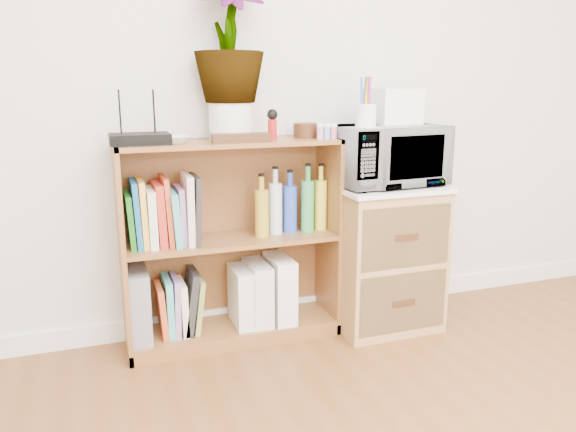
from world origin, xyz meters
name	(u,v)px	position (x,y,z in m)	size (l,w,h in m)	color
skirting_board	(292,307)	(0.00, 2.24, 0.05)	(4.00, 0.02, 0.10)	white
bookshelf	(232,243)	(-0.35, 2.10, 0.47)	(1.00, 0.30, 0.95)	brown
wicker_unit	(381,257)	(0.40, 2.02, 0.35)	(0.50, 0.45, 0.70)	#9E7542
microwave	(387,155)	(0.40, 2.02, 0.86)	(0.51, 0.35, 0.28)	silver
pen_cup	(366,116)	(0.25, 1.95, 1.06)	(0.09, 0.09, 0.10)	white
small_appliance	(395,106)	(0.48, 2.08, 1.09)	(0.21, 0.18, 0.17)	white
router	(140,139)	(-0.74, 2.08, 0.97)	(0.25, 0.17, 0.04)	black
white_bowl	(175,139)	(-0.59, 2.07, 0.97)	(0.13, 0.13, 0.03)	silver
plant_pot	(231,121)	(-0.33, 2.12, 1.03)	(0.19, 0.19, 0.16)	silver
potted_plant	(229,38)	(-0.33, 2.12, 1.39)	(0.31, 0.31, 0.54)	#41772F
trinket_box	(241,138)	(-0.32, 2.00, 0.97)	(0.25, 0.06, 0.04)	#341D0E
kokeshi_doll	(272,130)	(-0.16, 2.06, 1.00)	(0.04, 0.04, 0.09)	#A71417
wooden_bowl	(306,130)	(0.02, 2.11, 0.98)	(0.11, 0.11, 0.07)	#341B0E
paint_jars	(327,132)	(0.08, 2.01, 0.98)	(0.12, 0.04, 0.06)	pink
file_box	(138,304)	(-0.79, 2.10, 0.23)	(0.10, 0.26, 0.32)	slate
magazine_holder_left	(242,296)	(-0.31, 2.09, 0.21)	(0.09, 0.22, 0.28)	silver
magazine_holder_mid	(258,292)	(-0.23, 2.09, 0.22)	(0.09, 0.24, 0.30)	silver
magazine_holder_right	(280,288)	(-0.12, 2.09, 0.23)	(0.10, 0.25, 0.31)	white
cookbooks	(163,214)	(-0.66, 2.10, 0.64)	(0.31, 0.20, 0.31)	#1E691C
liquor_bottles	(298,202)	(-0.02, 2.10, 0.65)	(0.45, 0.07, 0.32)	#B59622
lower_books	(179,305)	(-0.60, 2.10, 0.20)	(0.21, 0.19, 0.29)	#CF4A24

